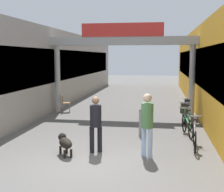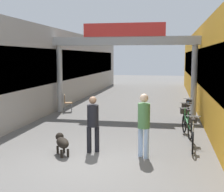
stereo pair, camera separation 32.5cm
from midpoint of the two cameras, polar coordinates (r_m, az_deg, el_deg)
The scene contains 13 objects.
ground_plane at distance 8.72m, azimuth -5.32°, elevation -11.78°, with size 80.00×80.00×0.00m, color #605E5B.
storefront_left at distance 20.31m, azimuth -11.64°, elevation 5.12°, with size 3.00×26.00×4.30m.
storefront_right at distance 19.24m, azimuth 18.17°, elevation 4.80°, with size 3.00×26.00×4.30m.
arcade_sign_gateway at distance 15.35m, azimuth 1.32°, elevation 8.47°, with size 7.40×0.47×4.44m.
pedestrian_with_dog at distance 9.24m, azimuth -4.01°, elevation -4.52°, with size 0.46×0.46×1.68m.
pedestrian_companion at distance 8.80m, azimuth 5.39°, elevation -4.53°, with size 0.48×0.48×1.82m.
dog_on_leash at distance 9.22m, azimuth -9.63°, elevation -8.37°, with size 0.68×0.82×0.59m.
bicycle_silver_nearest at distance 10.09m, azimuth 13.96°, elevation -6.76°, with size 0.46×1.69×0.98m.
bicycle_green_second at distance 11.68m, azimuth 12.74°, elevation -4.82°, with size 0.46×1.68×0.98m.
bicycle_black_third at distance 12.92m, azimuth 12.77°, elevation -3.67°, with size 0.46×1.68×0.98m.
bicycle_blue_farthest at distance 14.26m, azimuth 12.78°, elevation -2.66°, with size 0.46×1.68×0.98m.
bollard_post_metal at distance 11.27m, azimuth 4.35°, elevation -4.75°, with size 0.10×0.10×0.99m.
cafe_chair_wood_nearer at distance 16.21m, azimuth -9.26°, elevation -1.03°, with size 0.52×0.52×0.89m.
Camera 1 is at (1.92, -8.01, 2.83)m, focal length 50.00 mm.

